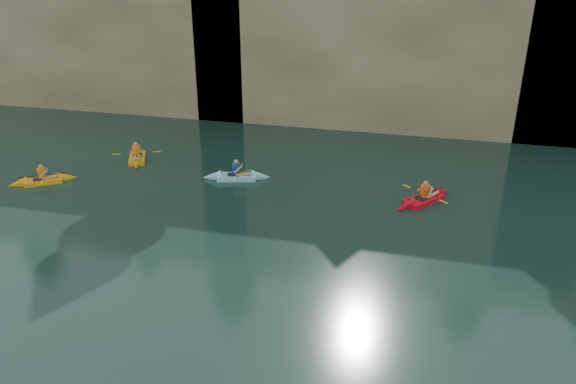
# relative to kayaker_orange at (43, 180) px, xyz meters

# --- Properties ---
(ground) EXTENTS (160.00, 160.00, 0.00)m
(ground) POSITION_rel_kayaker_orange_xyz_m (13.08, -9.84, -0.14)
(ground) COLOR black
(ground) RESTS_ON ground
(cliff) EXTENTS (70.00, 16.00, 12.00)m
(cliff) POSITION_rel_kayaker_orange_xyz_m (13.08, 20.16, 5.86)
(cliff) COLOR tan
(cliff) RESTS_ON ground
(cliff_slab_west) EXTENTS (26.00, 2.40, 10.56)m
(cliff_slab_west) POSITION_rel_kayaker_orange_xyz_m (-6.92, 12.76, 5.14)
(cliff_slab_west) COLOR tan
(cliff_slab_west) RESTS_ON ground
(cliff_slab_center) EXTENTS (24.00, 2.40, 11.40)m
(cliff_slab_center) POSITION_rel_kayaker_orange_xyz_m (15.08, 12.76, 5.56)
(cliff_slab_center) COLOR tan
(cliff_slab_center) RESTS_ON ground
(sea_cave_west) EXTENTS (4.50, 1.00, 4.00)m
(sea_cave_west) POSITION_rel_kayaker_orange_xyz_m (-4.92, 12.11, 1.86)
(sea_cave_west) COLOR black
(sea_cave_west) RESTS_ON ground
(sea_cave_center) EXTENTS (3.50, 1.00, 3.20)m
(sea_cave_center) POSITION_rel_kayaker_orange_xyz_m (9.08, 12.11, 1.46)
(sea_cave_center) COLOR black
(sea_cave_center) RESTS_ON ground
(sea_cave_east) EXTENTS (5.00, 1.00, 4.50)m
(sea_cave_east) POSITION_rel_kayaker_orange_xyz_m (23.08, 12.11, 2.11)
(sea_cave_east) COLOR black
(sea_cave_east) RESTS_ON ground
(kayaker_orange) EXTENTS (2.87, 2.30, 1.15)m
(kayaker_orange) POSITION_rel_kayaker_orange_xyz_m (0.00, 0.00, 0.00)
(kayaker_orange) COLOR #FF9A10
(kayaker_orange) RESTS_ON ground
(kayaker_red_far) EXTENTS (2.75, 3.12, 1.26)m
(kayaker_red_far) POSITION_rel_kayaker_orange_xyz_m (17.50, 2.17, 0.01)
(kayaker_red_far) COLOR red
(kayaker_red_far) RESTS_ON ground
(kayaker_yellow) EXTENTS (2.26, 3.07, 1.25)m
(kayaker_yellow) POSITION_rel_kayaker_orange_xyz_m (2.85, 3.85, 0.01)
(kayaker_yellow) COLOR orange
(kayaker_yellow) RESTS_ON ground
(kayaker_ltblue_mid) EXTENTS (3.34, 2.37, 1.24)m
(kayaker_ltblue_mid) POSITION_rel_kayaker_orange_xyz_m (8.70, 2.69, 0.01)
(kayaker_ltblue_mid) COLOR #8AD4E7
(kayaker_ltblue_mid) RESTS_ON ground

